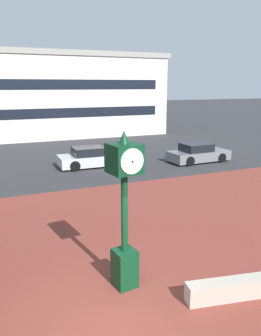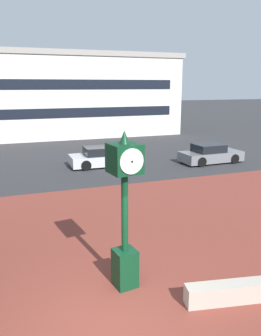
# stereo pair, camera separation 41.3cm
# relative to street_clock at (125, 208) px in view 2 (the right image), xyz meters

# --- Properties ---
(ground_plane) EXTENTS (200.00, 200.00, 0.00)m
(ground_plane) POSITION_rel_street_clock_xyz_m (-0.82, -1.37, -2.17)
(ground_plane) COLOR #2D2D30
(plaza_brick_paving) EXTENTS (44.00, 14.23, 0.01)m
(plaza_brick_paving) POSITION_rel_street_clock_xyz_m (-0.82, 1.75, -2.16)
(plaza_brick_paving) COLOR brown
(plaza_brick_paving) RESTS_ON ground
(planter_wall) EXTENTS (3.22, 0.98, 0.50)m
(planter_wall) POSITION_rel_street_clock_xyz_m (2.64, -1.62, -1.92)
(planter_wall) COLOR #ADA393
(planter_wall) RESTS_ON ground
(street_clock) EXTENTS (0.80, 0.85, 4.10)m
(street_clock) POSITION_rel_street_clock_xyz_m (0.00, 0.00, 0.00)
(street_clock) COLOR #0C381E
(street_clock) RESTS_ON ground
(car_street_mid) EXTENTS (4.24, 2.03, 1.28)m
(car_street_mid) POSITION_rel_street_clock_xyz_m (10.24, 11.83, -1.60)
(car_street_mid) COLOR slate
(car_street_mid) RESTS_ON ground
(car_street_distant) EXTENTS (4.25, 2.00, 1.28)m
(car_street_distant) POSITION_rel_street_clock_xyz_m (3.08, 13.38, -1.60)
(car_street_distant) COLOR #B7BABF
(car_street_distant) RESTS_ON ground
(civic_building) EXTENTS (27.94, 12.27, 8.29)m
(civic_building) POSITION_rel_street_clock_xyz_m (1.14, 30.68, 1.99)
(civic_building) COLOR beige
(civic_building) RESTS_ON ground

